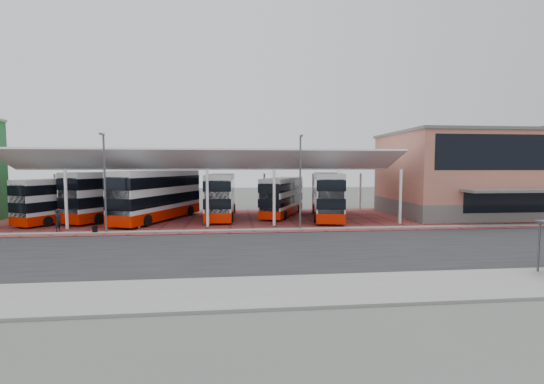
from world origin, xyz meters
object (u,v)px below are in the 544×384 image
object	(u,v)px
bus_2	(158,196)
bus_3	(221,196)
terminal	(473,174)
bus_0	(69,200)
bus_5	(327,196)
bus_4	(283,197)
pedestrian	(58,220)
bus_1	(118,195)

from	to	relation	value
bus_2	bus_3	size ratio (longest dim) A/B	1.09
terminal	bus_2	bearing A→B (deg)	-178.55
terminal	bus_0	size ratio (longest dim) A/B	1.81
bus_0	bus_5	distance (m)	26.00
bus_4	bus_5	world-z (taller)	bus_5
bus_3	bus_5	world-z (taller)	bus_5
bus_2	pedestrian	size ratio (longest dim) A/B	6.59
bus_1	bus_4	bearing A→B (deg)	30.99
terminal	bus_4	distance (m)	21.51
bus_1	terminal	bearing A→B (deg)	27.56
bus_0	bus_4	distance (m)	21.69
bus_4	bus_1	bearing A→B (deg)	-154.95
bus_2	bus_3	bearing A→B (deg)	35.17
terminal	bus_4	size ratio (longest dim) A/B	1.81
bus_5	pedestrian	world-z (taller)	bus_5
bus_3	bus_5	xyz separation A→B (m)	(11.10, -1.57, 0.06)
bus_3	bus_5	distance (m)	11.21
bus_3	bus_0	bearing A→B (deg)	-174.38
bus_1	pedestrian	size ratio (longest dim) A/B	6.24
terminal	bus_4	xyz separation A→B (m)	(-21.30, 1.53, -2.54)
terminal	bus_0	xyz separation A→B (m)	(-42.90, -0.47, -2.50)
bus_0	bus_2	xyz separation A→B (m)	(8.69, -0.40, 0.38)
bus_4	bus_5	bearing A→B (deg)	-7.02
bus_0	bus_1	xyz separation A→B (m)	(4.30, 1.37, 0.31)
terminal	bus_1	distance (m)	38.68
bus_2	pedestrian	xyz separation A→B (m)	(-6.91, -5.83, -1.55)
bus_0	pedestrian	distance (m)	6.58
terminal	pedestrian	xyz separation A→B (m)	(-41.12, -6.69, -3.67)
bus_5	pedestrian	bearing A→B (deg)	-155.75
terminal	bus_0	bearing A→B (deg)	-179.37
bus_0	bus_5	bearing A→B (deg)	25.85
bus_1	bus_4	world-z (taller)	bus_1
bus_2	bus_0	bearing A→B (deg)	-160.46
bus_1	bus_3	bearing A→B (deg)	27.11
bus_0	bus_2	distance (m)	8.71
terminal	bus_1	world-z (taller)	terminal
bus_0	bus_5	size ratio (longest dim) A/B	0.87
bus_4	pedestrian	bearing A→B (deg)	-134.51
bus_1	bus_3	distance (m)	10.59
bus_1	bus_4	xyz separation A→B (m)	(17.30, 0.63, -0.35)
terminal	bus_1	xyz separation A→B (m)	(-38.60, 0.90, -2.20)
bus_2	bus_5	distance (m)	17.30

